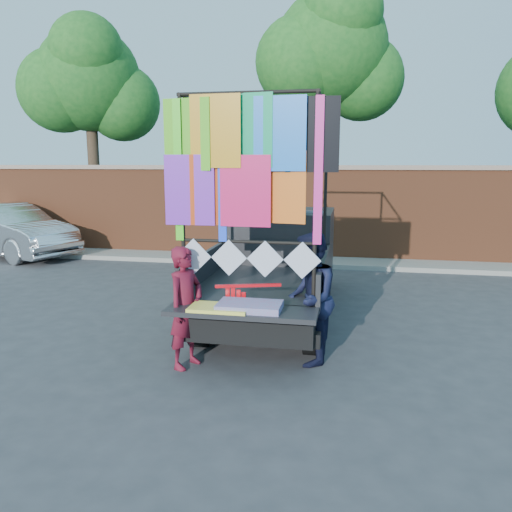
% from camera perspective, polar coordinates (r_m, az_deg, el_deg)
% --- Properties ---
extents(ground, '(90.00, 90.00, 0.00)m').
position_cam_1_polar(ground, '(7.58, -3.23, -10.07)').
color(ground, '#38383A').
rests_on(ground, ground).
extents(brick_wall, '(30.00, 0.45, 2.61)m').
position_cam_1_polar(brick_wall, '(14.05, 3.73, 5.08)').
color(brick_wall, brown).
rests_on(brick_wall, ground).
extents(curb, '(30.00, 1.20, 0.12)m').
position_cam_1_polar(curb, '(13.55, 3.29, -0.53)').
color(curb, gray).
rests_on(curb, ground).
extents(tree_left, '(4.20, 3.30, 7.05)m').
position_cam_1_polar(tree_left, '(17.28, -18.61, 18.21)').
color(tree_left, '#38281C').
rests_on(tree_left, ground).
extents(tree_mid, '(4.20, 3.30, 7.73)m').
position_cam_1_polar(tree_mid, '(15.31, 8.60, 21.89)').
color(tree_mid, '#38281C').
rests_on(tree_mid, ground).
extents(pickup_truck, '(2.24, 5.63, 3.54)m').
position_cam_1_polar(pickup_truck, '(9.24, 2.54, -0.49)').
color(pickup_truck, black).
rests_on(pickup_truck, ground).
extents(sedan, '(4.86, 3.08, 1.51)m').
position_cam_1_polar(sedan, '(16.07, -26.50, 2.64)').
color(sedan, silver).
rests_on(sedan, ground).
extents(woman, '(0.57, 0.69, 1.62)m').
position_cam_1_polar(woman, '(6.63, -8.01, -5.84)').
color(woman, maroon).
rests_on(woman, ground).
extents(man, '(0.71, 0.90, 1.79)m').
position_cam_1_polar(man, '(6.71, 6.14, -4.86)').
color(man, black).
rests_on(man, ground).
extents(streamer_bundle, '(0.85, 0.30, 0.61)m').
position_cam_1_polar(streamer_bundle, '(6.61, -1.73, -4.87)').
color(streamer_bundle, red).
rests_on(streamer_bundle, ground).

